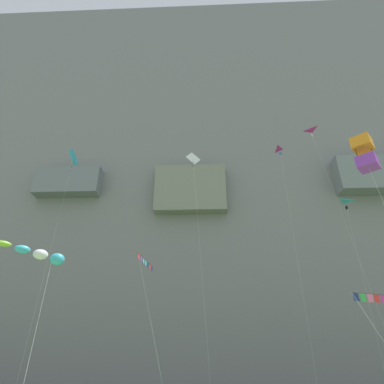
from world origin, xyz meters
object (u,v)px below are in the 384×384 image
kite_diamond_front_field (73,160)px  kite_windsock_far_left (42,255)px  kite_delta_high_right (345,211)px  kite_delta_mid_left (315,141)px  kite_banner_low_right (147,269)px  kite_diamond_high_left (194,166)px  kite_delta_far_right (284,158)px  kite_box_mid_right (365,154)px  kite_banner_upper_left (382,309)px

kite_diamond_front_field → kite_windsock_far_left: kite_diamond_front_field is taller
kite_windsock_far_left → kite_delta_high_right: bearing=42.5°
kite_windsock_far_left → kite_delta_mid_left: size_ratio=0.29×
kite_banner_low_right → kite_windsock_far_left: bearing=-107.3°
kite_windsock_far_left → kite_delta_mid_left: (23.50, 20.02, 21.11)m
kite_diamond_high_left → kite_delta_far_right: 12.73m
kite_banner_low_right → kite_delta_far_right: 24.10m
kite_delta_mid_left → kite_delta_far_right: bearing=-174.6°
kite_delta_high_right → kite_box_mid_right: bearing=-111.9°
kite_banner_upper_left → kite_banner_low_right: bearing=135.4°
kite_banner_upper_left → kite_diamond_high_left: 25.96m
kite_banner_upper_left → kite_banner_low_right: size_ratio=0.57×
kite_banner_upper_left → kite_delta_mid_left: kite_delta_mid_left is taller
kite_diamond_front_field → kite_delta_mid_left: 33.49m
kite_diamond_front_field → kite_banner_upper_left: bearing=-41.2°
kite_banner_upper_left → kite_diamond_high_left: (-8.50, 16.93, 17.75)m
kite_windsock_far_left → kite_delta_high_right: 39.89m
kite_banner_upper_left → kite_delta_high_right: 33.33m
kite_banner_upper_left → kite_box_mid_right: bearing=21.4°
kite_diamond_front_field → kite_banner_low_right: bearing=-37.8°
kite_delta_high_right → kite_box_mid_right: size_ratio=1.50×
kite_diamond_high_left → kite_delta_far_right: size_ratio=0.91×
kite_banner_upper_left → kite_diamond_high_left: size_ratio=0.25×
kite_banner_low_right → kite_delta_high_right: (24.36, 14.46, 11.30)m
kite_banner_low_right → kite_delta_mid_left: 29.24m
kite_diamond_high_left → kite_windsock_far_left: (-7.25, -15.72, -14.91)m
kite_diamond_front_field → kite_delta_mid_left: bearing=-2.2°
kite_banner_upper_left → kite_box_mid_right: kite_box_mid_right is taller
kite_delta_mid_left → kite_delta_high_right: bearing=51.6°
kite_diamond_front_field → kite_delta_high_right: 38.50m
kite_banner_upper_left → kite_delta_far_right: size_ratio=0.23×
kite_diamond_high_left → kite_box_mid_right: bearing=-58.4°
kite_banner_upper_left → kite_delta_high_right: bearing=65.7°
kite_windsock_far_left → kite_delta_high_right: size_ratio=0.40×
kite_diamond_front_field → kite_delta_far_right: 28.96m
kite_diamond_high_left → kite_windsock_far_left: size_ratio=2.88×
kite_banner_upper_left → kite_delta_mid_left: bearing=69.9°
kite_delta_mid_left → kite_delta_high_right: (4.27, 5.39, -7.91)m
kite_diamond_high_left → kite_windsock_far_left: bearing=-114.7°
kite_windsock_far_left → kite_box_mid_right: size_ratio=0.59×
kite_diamond_high_left → kite_delta_mid_left: (16.25, 4.30, 6.20)m
kite_diamond_high_left → kite_delta_mid_left: size_ratio=0.83×
kite_banner_upper_left → kite_delta_high_right: size_ratio=0.28×
kite_diamond_high_left → kite_delta_high_right: size_ratio=1.14×
kite_banner_upper_left → kite_diamond_front_field: bearing=138.8°
kite_delta_mid_left → kite_delta_far_right: kite_delta_mid_left is taller
kite_banner_upper_left → kite_windsock_far_left: kite_windsock_far_left is taller
kite_banner_low_right → kite_delta_mid_left: bearing=24.3°
kite_diamond_front_field → kite_diamond_high_left: bearing=-18.0°
kite_diamond_high_left → kite_delta_high_right: (20.52, 9.69, -1.70)m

